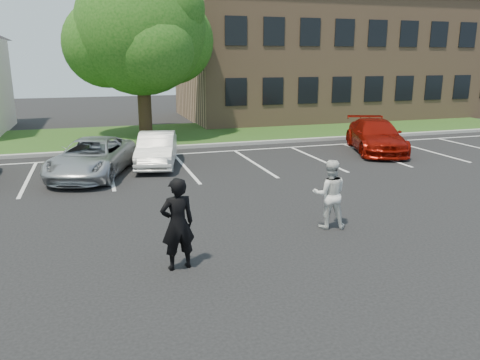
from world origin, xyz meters
name	(u,v)px	position (x,y,z in m)	size (l,w,h in m)	color
ground_plane	(253,243)	(0.00, 0.00, 0.00)	(90.00, 90.00, 0.00)	black
curb	(169,148)	(0.00, 12.00, 0.07)	(40.00, 0.30, 0.15)	gray
grass_strip	(157,135)	(0.00, 16.00, 0.04)	(44.00, 8.00, 0.08)	#254517
stall_lines	(214,160)	(1.40, 8.95, 0.01)	(34.00, 5.36, 0.01)	silver
office_building	(337,57)	(14.00, 21.99, 4.16)	(22.40, 10.40, 8.30)	#8B694C
tree	(142,33)	(-0.53, 15.90, 5.35)	(7.80, 7.20, 8.80)	black
man_black_suit	(178,224)	(-1.85, -0.77, 0.94)	(0.69, 0.45, 1.88)	black
man_white_shirt	(329,194)	(2.13, 0.44, 0.86)	(0.84, 0.65, 1.72)	silver
car_silver_minivan	(92,158)	(-3.41, 7.76, 0.67)	(2.21, 4.79, 1.33)	#AEB1B6
car_white_sedan	(157,149)	(-0.98, 8.71, 0.65)	(1.37, 3.92, 1.29)	silver
car_red_compact	(376,136)	(8.81, 8.62, 0.71)	(1.99, 4.88, 1.42)	maroon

